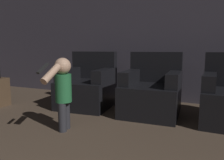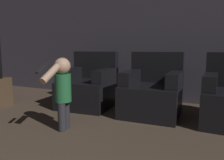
{
  "view_description": "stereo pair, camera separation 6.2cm",
  "coord_description": "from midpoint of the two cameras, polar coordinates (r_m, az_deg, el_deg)",
  "views": [
    {
      "loc": [
        1.02,
        0.42,
        0.96
      ],
      "look_at": [
        -0.12,
        2.99,
        0.56
      ],
      "focal_mm": 35.0,
      "sensor_mm": 36.0,
      "label": 1
    },
    {
      "loc": [
        1.08,
        0.45,
        0.96
      ],
      "look_at": [
        -0.12,
        2.99,
        0.56
      ],
      "focal_mm": 35.0,
      "sensor_mm": 36.0,
      "label": 2
    }
  ],
  "objects": [
    {
      "name": "armchair_left",
      "position": [
        3.7,
        -5.59,
        -1.85
      ],
      "size": [
        0.87,
        0.92,
        0.92
      ],
      "rotation": [
        0.0,
        0.0,
        0.09
      ],
      "color": "black",
      "rests_on": "ground_plane"
    },
    {
      "name": "person_toddler",
      "position": [
        2.61,
        -12.13,
        -2.06
      ],
      "size": [
        0.19,
        0.59,
        0.86
      ],
      "rotation": [
        0.0,
        0.0,
        1.77
      ],
      "color": "#28282D",
      "rests_on": "ground_plane"
    },
    {
      "name": "armchair_middle",
      "position": [
        3.28,
        11.02,
        -3.23
      ],
      "size": [
        0.83,
        0.88,
        0.92
      ],
      "rotation": [
        0.0,
        0.0,
        0.04
      ],
      "color": "black",
      "rests_on": "ground_plane"
    },
    {
      "name": "wall_back",
      "position": [
        4.21,
        10.98,
        12.56
      ],
      "size": [
        8.4,
        0.05,
        2.6
      ],
      "color": "#3D3842",
      "rests_on": "ground_plane"
    }
  ]
}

